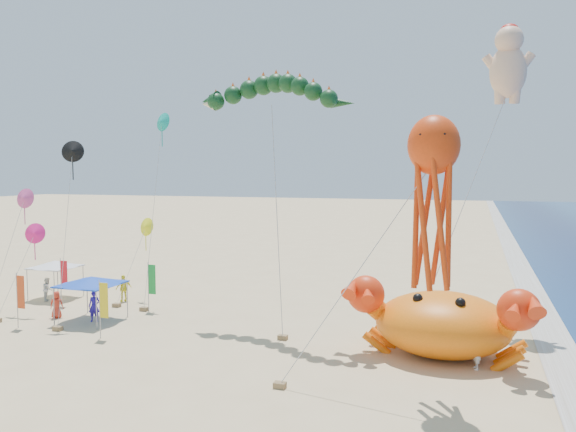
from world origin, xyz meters
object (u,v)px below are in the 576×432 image
Objects in this scene: dragon_kite at (269,98)px; canopy_blue at (91,281)px; crab_inflatable at (443,322)px; canopy_white at (55,264)px; octopus_kite at (432,189)px; cherub_kite at (508,62)px.

dragon_kite is 15.21m from canopy_blue.
canopy_blue is (-10.51, -2.48, -10.71)m from dragon_kite.
crab_inflatable is 2.82× the size of canopy_white.
crab_inflatable is at bearing -14.40° from dragon_kite.
octopus_kite is (9.63, -7.64, -4.87)m from dragon_kite.
octopus_kite is at bearing -14.35° from canopy_blue.
dragon_kite reaches higher than canopy_white.
octopus_kite is at bearing -19.64° from canopy_white.
canopy_white is at bearing 145.95° from canopy_blue.
octopus_kite is at bearing -92.80° from crab_inflatable.
octopus_kite is at bearing -38.42° from dragon_kite.
dragon_kite is 4.54× the size of canopy_white.
crab_inflatable is 8.33m from octopus_kite.
canopy_blue is (-23.33, -7.53, -12.81)m from cherub_kite.
cherub_kite is 1.56× the size of octopus_kite.
canopy_blue is (-20.14, 5.15, -5.84)m from octopus_kite.
dragon_kite is 4.02× the size of canopy_blue.
crab_inflatable is 0.51× the size of cherub_kite.
cherub_kite is 5.56× the size of canopy_white.
cherub_kite reaches higher than dragon_kite.
cherub_kite is at bearing 75.89° from octopus_kite.
crab_inflatable is 2.50× the size of canopy_blue.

